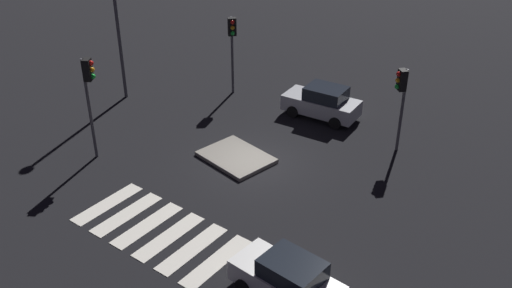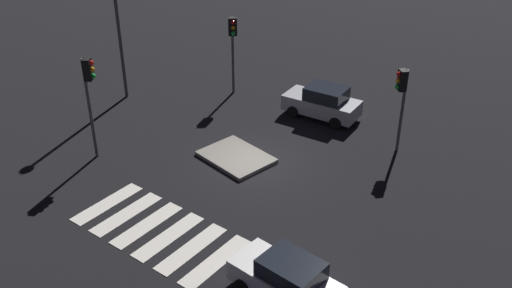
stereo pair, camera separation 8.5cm
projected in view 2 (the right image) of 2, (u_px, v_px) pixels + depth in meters
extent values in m
plane|color=black|center=(256.00, 163.00, 25.90)|extent=(80.00, 80.00, 0.00)
cube|color=gray|center=(236.00, 157.00, 26.20)|extent=(3.48, 2.85, 0.18)
cube|color=silver|center=(285.00, 283.00, 18.35)|extent=(3.76, 1.81, 0.75)
cube|color=black|center=(291.00, 269.00, 17.89)|extent=(1.97, 1.55, 0.61)
cylinder|color=black|center=(242.00, 287.00, 18.66)|extent=(0.60, 0.25, 0.59)
cylinder|color=black|center=(273.00, 263.00, 19.68)|extent=(0.60, 0.25, 0.59)
sphere|color=#F2EABF|center=(234.00, 265.00, 19.09)|extent=(0.20, 0.20, 0.20)
sphere|color=#F2EABF|center=(252.00, 252.00, 19.66)|extent=(0.20, 0.20, 0.20)
cube|color=#9EA0A5|center=(321.00, 105.00, 29.62)|extent=(4.00, 1.99, 0.79)
cube|color=black|center=(326.00, 93.00, 29.15)|extent=(2.11, 1.68, 0.64)
cylinder|color=black|center=(293.00, 112.00, 29.75)|extent=(0.64, 0.28, 0.62)
cylinder|color=black|center=(308.00, 100.00, 30.95)|extent=(0.64, 0.28, 0.62)
cylinder|color=black|center=(335.00, 123.00, 28.64)|extent=(0.64, 0.28, 0.62)
cylinder|color=black|center=(349.00, 111.00, 29.83)|extent=(0.64, 0.28, 0.62)
sphere|color=#F2EABF|center=(285.00, 100.00, 30.16)|extent=(0.21, 0.21, 0.21)
sphere|color=#F2EABF|center=(293.00, 94.00, 30.83)|extent=(0.21, 0.21, 0.21)
cylinder|color=#47474C|center=(90.00, 110.00, 25.29)|extent=(0.14, 0.14, 4.75)
cube|color=black|center=(88.00, 69.00, 24.34)|extent=(0.51, 0.54, 0.96)
sphere|color=red|center=(91.00, 63.00, 24.18)|extent=(0.22, 0.22, 0.22)
sphere|color=orange|center=(92.00, 70.00, 24.33)|extent=(0.22, 0.22, 0.22)
sphere|color=green|center=(93.00, 76.00, 24.47)|extent=(0.22, 0.22, 0.22)
cylinder|color=#47474C|center=(233.00, 56.00, 31.53)|extent=(0.14, 0.14, 4.37)
cube|color=black|center=(233.00, 27.00, 30.54)|extent=(0.53, 0.54, 0.96)
sphere|color=red|center=(233.00, 22.00, 30.22)|extent=(0.22, 0.22, 0.22)
sphere|color=orange|center=(233.00, 28.00, 30.37)|extent=(0.22, 0.22, 0.22)
sphere|color=green|center=(233.00, 33.00, 30.51)|extent=(0.22, 0.22, 0.22)
cylinder|color=#47474C|center=(402.00, 111.00, 25.95)|extent=(0.14, 0.14, 4.03)
cube|color=black|center=(402.00, 80.00, 25.17)|extent=(0.54, 0.53, 0.96)
sphere|color=red|center=(399.00, 74.00, 24.99)|extent=(0.22, 0.22, 0.22)
sphere|color=orange|center=(398.00, 81.00, 25.14)|extent=(0.22, 0.22, 0.22)
sphere|color=green|center=(397.00, 87.00, 25.29)|extent=(0.22, 0.22, 0.22)
cylinder|color=#47474C|center=(118.00, 25.00, 30.10)|extent=(0.18, 0.18, 8.21)
cube|color=silver|center=(107.00, 204.00, 23.18)|extent=(0.70, 3.20, 0.02)
cube|color=silver|center=(127.00, 214.00, 22.58)|extent=(0.70, 3.20, 0.02)
cube|color=silver|center=(147.00, 225.00, 21.97)|extent=(0.70, 3.20, 0.02)
cube|color=silver|center=(169.00, 236.00, 21.37)|extent=(0.70, 3.20, 0.02)
cube|color=silver|center=(192.00, 249.00, 20.76)|extent=(0.70, 3.20, 0.02)
cube|color=silver|center=(216.00, 261.00, 20.15)|extent=(0.70, 3.20, 0.02)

